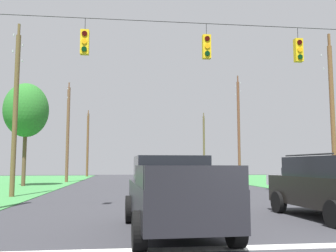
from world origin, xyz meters
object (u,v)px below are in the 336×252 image
object	(u,v)px
suv_black	(331,185)
tree_roadside_right	(26,110)
utility_pole_far_right	(239,128)
utility_pole_distant_left	(88,144)
overhead_signal_span	(205,98)
pickup_truck	(173,194)
utility_pole_mid_right	(332,113)
utility_pole_near_left	(204,145)
utility_pole_distant_right	(68,132)
distant_car_crossing_white	(301,178)
utility_pole_far_left	(15,108)

from	to	relation	value
suv_black	tree_roadside_right	size ratio (longest dim) A/B	0.59
utility_pole_far_right	utility_pole_distant_left	bearing A→B (deg)	135.09
overhead_signal_span	tree_roadside_right	bearing A→B (deg)	122.97
pickup_truck	utility_pole_distant_left	bearing A→B (deg)	98.33
pickup_truck	utility_pole_mid_right	size ratio (longest dim) A/B	0.57
utility_pole_far_right	utility_pole_near_left	world-z (taller)	utility_pole_far_right
utility_pole_far_right	utility_pole_distant_right	size ratio (longest dim) A/B	1.13
tree_roadside_right	distant_car_crossing_white	bearing A→B (deg)	-17.85
distant_car_crossing_white	utility_pole_near_left	world-z (taller)	utility_pole_near_left
overhead_signal_span	utility_pole_mid_right	distance (m)	11.07
utility_pole_far_left	utility_pole_distant_right	world-z (taller)	utility_pole_distant_right
utility_pole_near_left	utility_pole_distant_left	size ratio (longest dim) A/B	0.99
utility_pole_distant_left	utility_pole_far_right	bearing A→B (deg)	-44.91
utility_pole_far_right	utility_pole_distant_left	size ratio (longest dim) A/B	1.15
utility_pole_far_left	utility_pole_far_right	bearing A→B (deg)	43.66
pickup_truck	utility_pole_far_right	distance (m)	30.65
overhead_signal_span	tree_roadside_right	size ratio (longest dim) A/B	2.05
overhead_signal_span	tree_roadside_right	world-z (taller)	tree_roadside_right
overhead_signal_span	utility_pole_far_right	distance (m)	25.65
utility_pole_distant_right	utility_pole_mid_right	bearing A→B (deg)	-44.33
distant_car_crossing_white	utility_pole_mid_right	bearing A→B (deg)	-90.42
suv_black	utility_pole_mid_right	distance (m)	11.11
utility_pole_far_left	pickup_truck	bearing A→B (deg)	-57.23
suv_black	distant_car_crossing_white	world-z (taller)	suv_black
utility_pole_distant_right	tree_roadside_right	size ratio (longest dim) A/B	1.20
pickup_truck	utility_pole_distant_right	distance (m)	29.19
suv_black	utility_pole_distant_right	world-z (taller)	utility_pole_distant_right
utility_pole_distant_right	utility_pole_distant_left	xyz separation A→B (m)	(0.23, 17.66, -0.26)
overhead_signal_span	utility_pole_distant_right	xyz separation A→B (m)	(-8.74, 23.75, 0.71)
pickup_truck	tree_roadside_right	bearing A→B (deg)	113.43
suv_black	utility_pole_distant_left	size ratio (longest dim) A/B	0.50
utility_pole_mid_right	distant_car_crossing_white	bearing A→B (deg)	89.58
overhead_signal_span	utility_pole_mid_right	bearing A→B (deg)	35.06
overhead_signal_span	pickup_truck	world-z (taller)	overhead_signal_span
pickup_truck	utility_pole_mid_right	xyz separation A→B (m)	(10.87, 10.68, 3.77)
utility_pole_mid_right	tree_roadside_right	distance (m)	22.93
utility_pole_mid_right	utility_pole_distant_right	bearing A→B (deg)	135.67
pickup_truck	tree_roadside_right	size ratio (longest dim) A/B	0.65
distant_car_crossing_white	utility_pole_distant_left	size ratio (longest dim) A/B	0.44
tree_roadside_right	utility_pole_distant_left	bearing A→B (deg)	83.86
overhead_signal_span	utility_pole_far_left	distance (m)	11.32
utility_pole_far_right	tree_roadside_right	xyz separation A→B (m)	(-20.09, -6.85, 0.52)
utility_pole_mid_right	utility_pole_far_right	distance (m)	17.66
overhead_signal_span	utility_pole_mid_right	xyz separation A→B (m)	(9.06, 6.36, 0.43)
distant_car_crossing_white	pickup_truck	bearing A→B (deg)	-126.09
tree_roadside_right	utility_pole_far_right	bearing A→B (deg)	18.82
utility_pole_near_left	utility_pole_distant_left	world-z (taller)	utility_pole_distant_left
overhead_signal_span	utility_pole_mid_right	size ratio (longest dim) A/B	1.80
utility_pole_far_left	suv_black	bearing A→B (deg)	-36.87
pickup_truck	suv_black	distance (m)	5.63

